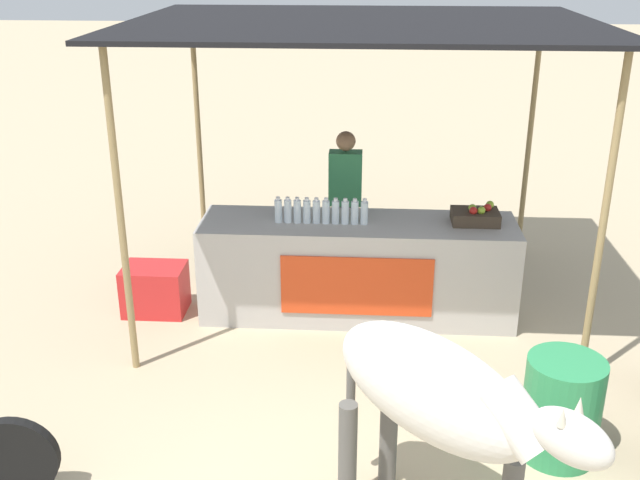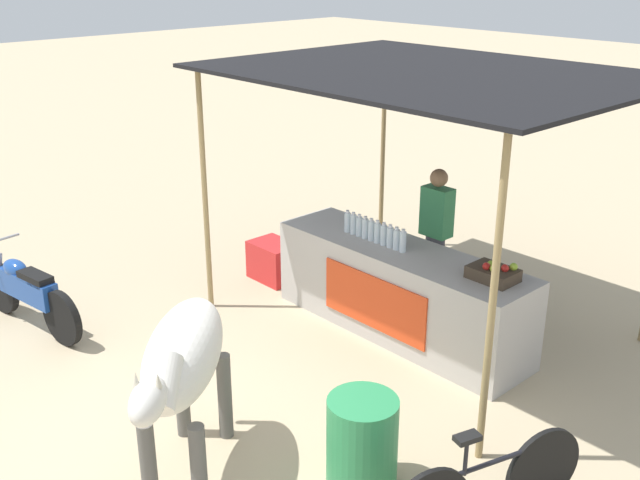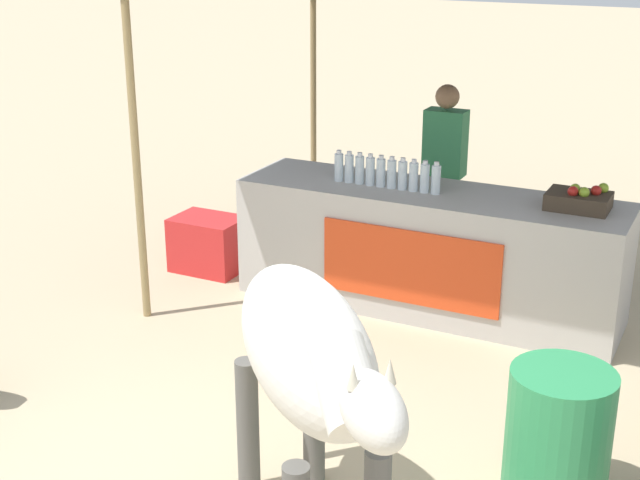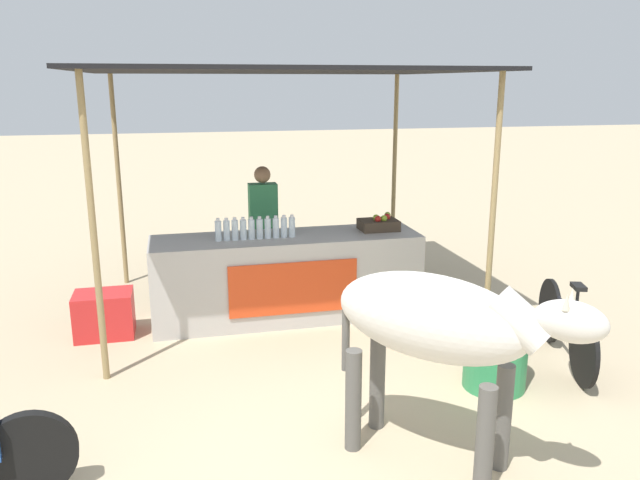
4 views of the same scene
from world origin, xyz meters
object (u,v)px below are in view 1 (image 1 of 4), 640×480
(fruit_crate, at_px, (476,216))
(cooler_box, at_px, (155,289))
(cow, at_px, (438,399))
(water_barrel, at_px, (561,408))
(stall_counter, at_px, (357,268))
(vendor_behind_counter, at_px, (345,206))

(fruit_crate, relative_size, cooler_box, 0.73)
(cow, bearing_deg, cooler_box, 130.55)
(cooler_box, height_order, cow, cow)
(cooler_box, bearing_deg, fruit_crate, 2.78)
(water_barrel, bearing_deg, cow, -136.71)
(stall_counter, bearing_deg, fruit_crate, 2.74)
(stall_counter, height_order, vendor_behind_counter, vendor_behind_counter)
(water_barrel, relative_size, cow, 0.48)
(cooler_box, bearing_deg, stall_counter, 2.80)
(stall_counter, relative_size, fruit_crate, 6.82)
(vendor_behind_counter, distance_m, cow, 3.83)
(fruit_crate, height_order, cow, cow)
(stall_counter, distance_m, cow, 3.10)
(fruit_crate, bearing_deg, water_barrel, -80.03)
(stall_counter, xyz_separation_m, cooler_box, (-1.99, -0.10, -0.24))
(fruit_crate, bearing_deg, stall_counter, -177.26)
(vendor_behind_counter, relative_size, water_barrel, 2.17)
(cow, bearing_deg, water_barrel, 43.29)
(stall_counter, distance_m, water_barrel, 2.56)
(stall_counter, height_order, cow, cow)
(water_barrel, distance_m, cow, 1.49)
(fruit_crate, bearing_deg, vendor_behind_counter, 150.81)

